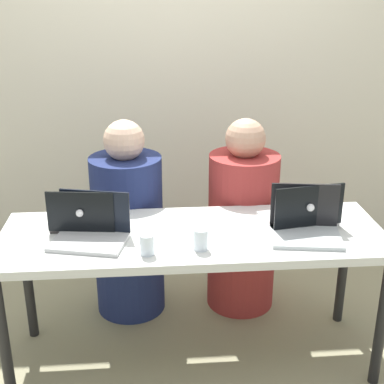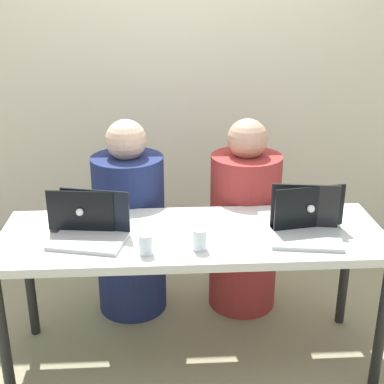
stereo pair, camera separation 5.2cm
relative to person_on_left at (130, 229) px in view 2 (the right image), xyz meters
name	(u,v)px [view 2 (the right image)]	position (x,y,z in m)	size (l,w,h in m)	color
ground_plane	(193,356)	(0.32, -0.49, -0.50)	(12.00, 12.00, 0.00)	gray
back_wall	(180,64)	(0.32, 0.94, 0.78)	(4.66, 0.10, 2.55)	beige
desk	(193,245)	(0.32, -0.49, 0.14)	(1.79, 0.61, 0.70)	silver
person_on_left	(130,229)	(0.00, 0.00, 0.00)	(0.41, 0.41, 1.12)	navy
person_on_right	(244,226)	(0.64, 0.00, 0.00)	(0.45, 0.45, 1.12)	maroon
laptop_front_right	(305,227)	(0.83, -0.56, 0.25)	(0.35, 0.28, 0.22)	#AEB7B7
laptop_back_right	(302,215)	(0.85, -0.43, 0.25)	(0.37, 0.28, 0.22)	silver
laptop_front_left	(91,230)	(-0.14, -0.53, 0.25)	(0.37, 0.29, 0.21)	#B2B4B3
laptop_back_left	(85,218)	(-0.18, -0.40, 0.25)	(0.33, 0.26, 0.21)	#3C3636
water_glass_left	(146,245)	(0.11, -0.68, 0.24)	(0.06, 0.06, 0.09)	silver
water_glass_center	(200,241)	(0.34, -0.66, 0.24)	(0.06, 0.06, 0.10)	silver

